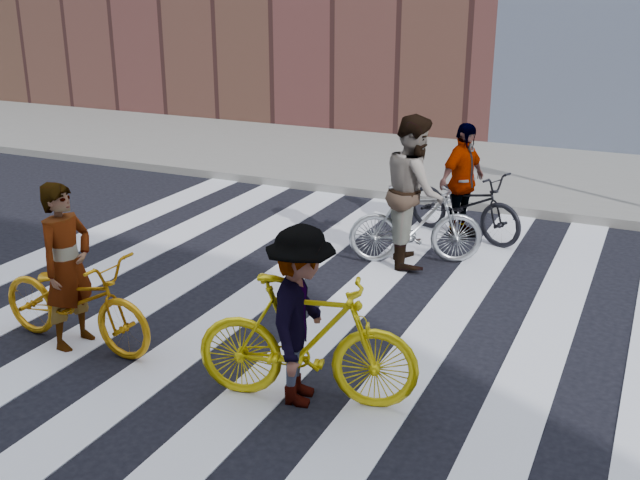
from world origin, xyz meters
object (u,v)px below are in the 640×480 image
Objects in this scene: bike_yellow_right at (307,341)px; bike_silver_mid at (416,225)px; bike_dark_rear at (464,204)px; rider_left at (67,266)px; rider_right at (301,316)px; rider_mid at (414,190)px; bike_yellow_left at (75,300)px; rider_rear at (462,181)px.

bike_silver_mid is at bearing -10.04° from bike_yellow_right.
bike_silver_mid is 1.36m from bike_dark_rear.
rider_right is at bearing -87.64° from rider_left.
rider_left is 2.61m from rider_right.
rider_mid is 3.77m from rider_right.
rider_right is (0.18, -3.76, 0.29)m from bike_silver_mid.
bike_silver_mid is 3.77m from bike_yellow_right.
bike_yellow_left is at bearing 172.79° from bike_dark_rear.
rider_left is (-2.43, -3.77, 0.33)m from bike_silver_mid.
rider_mid is at bearing -10.04° from rider_right.
rider_mid is 1.18× the size of rider_rear.
bike_dark_rear is 1.15× the size of rider_rear.
rider_rear is (0.25, 1.33, 0.31)m from bike_silver_mid.
rider_right is 5.09m from rider_rear.
bike_silver_mid is 1.03× the size of rider_left.
bike_yellow_right is at bearing 159.89° from rider_mid.
rider_rear reaches higher than bike_dark_rear.
rider_right is at bearing 159.14° from rider_mid.
rider_rear is (0.07, 5.09, 0.02)m from rider_right.
bike_yellow_right is 1.21× the size of rider_right.
bike_dark_rear is 5.79m from rider_left.
rider_mid reaches higher than bike_dark_rear.
rider_left reaches higher than bike_silver_mid.
bike_yellow_left is at bearing 123.42° from bike_silver_mid.
bike_silver_mid reaches higher than bike_dark_rear.
bike_dark_rear is 5.10m from rider_right.
bike_silver_mid is (2.38, 3.77, 0.03)m from bike_yellow_left.
bike_yellow_left is 1.08× the size of bike_silver_mid.
bike_silver_mid is 4.50m from rider_left.
bike_yellow_left is at bearing 76.68° from bike_yellow_right.
bike_silver_mid is at bearing -30.08° from bike_yellow_left.
bike_silver_mid is 1.39m from rider_rear.
bike_yellow_left is 2.58m from rider_right.
bike_yellow_right is 1.00× the size of rider_mid.
rider_rear reaches higher than bike_yellow_left.
rider_mid is at bearing -9.28° from bike_yellow_right.
bike_silver_mid is at bearing -30.62° from rider_left.
bike_dark_rear is 1.12× the size of rider_left.
bike_dark_rear is at bearing -14.85° from rider_right.
rider_right reaches higher than bike_yellow_left.
rider_mid is at bearing -172.14° from rider_rear.
rider_mid is (2.33, 3.77, 0.49)m from bike_yellow_left.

